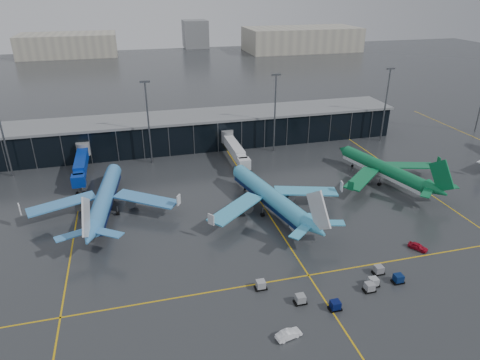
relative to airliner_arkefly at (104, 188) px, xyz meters
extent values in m
plane|color=#282B2D|center=(28.04, -21.05, -6.51)|extent=(600.00, 600.00, 0.00)
cube|color=black|center=(28.04, 40.95, -1.51)|extent=(140.00, 16.00, 10.00)
cube|color=slate|center=(28.04, 40.95, 3.79)|extent=(142.00, 17.00, 0.80)
cylinder|color=#595B60|center=(-6.96, 32.45, -1.31)|extent=(4.00, 4.00, 4.00)
cube|color=navy|center=(-6.96, 18.95, -2.11)|extent=(3.00, 24.00, 3.00)
cylinder|color=#595B60|center=(-6.96, 11.45, -5.21)|extent=(1.00, 1.00, 2.60)
cylinder|color=#595B60|center=(38.04, 32.45, -1.31)|extent=(4.00, 4.00, 4.00)
cube|color=silver|center=(38.04, 18.95, -2.11)|extent=(3.00, 24.00, 3.00)
cylinder|color=#595B60|center=(38.04, 11.45, -5.21)|extent=(1.00, 1.00, 2.60)
cylinder|color=#595B60|center=(-26.96, 28.95, 5.99)|extent=(0.50, 0.50, 25.00)
cylinder|color=#595B60|center=(13.04, 28.95, 5.99)|extent=(0.50, 0.50, 25.00)
cube|color=#595B60|center=(13.04, 28.95, 18.69)|extent=(3.00, 0.40, 0.60)
cylinder|color=#595B60|center=(53.04, 28.95, 5.99)|extent=(0.50, 0.50, 25.00)
cube|color=#595B60|center=(53.04, 28.95, 18.69)|extent=(3.00, 0.40, 0.60)
cylinder|color=#595B60|center=(93.04, 28.95, 5.99)|extent=(0.50, 0.50, 25.00)
cube|color=#595B60|center=(93.04, 28.95, 18.69)|extent=(3.00, 0.40, 0.60)
cube|color=#B2AD99|center=(148.04, 238.95, 2.49)|extent=(90.00, 42.00, 18.00)
cube|color=#B2AD99|center=(-31.96, 258.95, 1.49)|extent=(70.00, 38.00, 16.00)
cube|color=#B2AD99|center=(68.04, 278.95, 4.49)|extent=(20.00, 20.00, 22.00)
cube|color=gold|center=(-6.96, -1.05, -6.50)|extent=(0.30, 120.00, 0.02)
cube|color=gold|center=(38.04, -1.05, -6.50)|extent=(0.30, 120.00, 0.02)
cube|color=gold|center=(83.04, -1.05, -6.50)|extent=(0.30, 120.00, 0.02)
cube|color=gold|center=(38.04, -36.05, -6.50)|extent=(220.00, 0.30, 0.02)
cube|color=black|center=(46.95, -43.11, -6.33)|extent=(2.20, 1.50, 0.36)
cube|color=gray|center=(46.95, -43.11, -5.56)|extent=(1.60, 1.50, 1.50)
cube|color=black|center=(53.43, -42.29, -6.33)|extent=(2.20, 1.50, 0.36)
cube|color=#051947|center=(53.43, -42.29, -5.56)|extent=(1.60, 1.50, 1.50)
cube|color=black|center=(48.38, -41.98, -6.33)|extent=(2.20, 1.50, 0.36)
cube|color=#94999C|center=(48.38, -41.98, -5.56)|extent=(1.60, 1.50, 1.50)
cube|color=black|center=(51.32, -38.94, -6.33)|extent=(2.20, 1.50, 0.36)
cube|color=gray|center=(51.32, -38.94, -5.56)|extent=(1.60, 1.50, 1.50)
cube|color=black|center=(33.52, -42.94, -6.33)|extent=(2.20, 1.50, 0.36)
cube|color=gray|center=(33.52, -42.94, -5.56)|extent=(1.60, 1.50, 1.50)
cube|color=black|center=(27.95, -37.46, -6.33)|extent=(2.20, 1.50, 0.36)
cube|color=#919399|center=(27.95, -37.46, -5.56)|extent=(1.60, 1.50, 1.50)
cube|color=black|center=(38.71, -45.96, -6.33)|extent=(2.20, 1.50, 0.36)
cube|color=#050E42|center=(38.71, -45.96, -5.56)|extent=(1.60, 1.50, 1.50)
cube|color=silver|center=(41.92, -19.89, -6.11)|extent=(2.44, 3.36, 0.80)
cube|color=silver|center=(41.92, -19.89, -4.21)|extent=(1.82, 2.95, 2.29)
imported|color=#AB0D22|center=(63.81, -33.70, -5.82)|extent=(3.51, 4.28, 1.37)
imported|color=white|center=(28.69, -50.01, -5.79)|extent=(4.56, 2.41, 1.43)
camera|label=1|loc=(8.28, -97.35, 44.93)|focal=32.00mm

